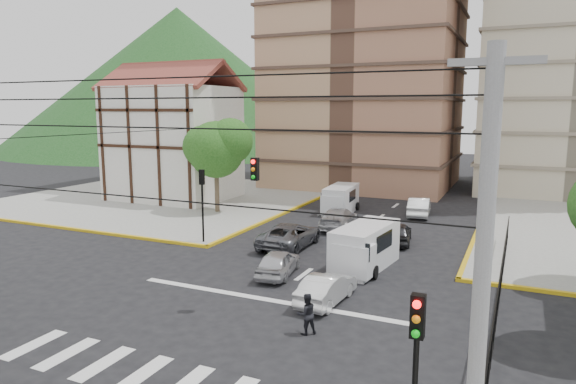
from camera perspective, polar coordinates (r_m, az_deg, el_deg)
The scene contains 21 objects.
ground at distance 21.55m, azimuth -3.52°, elevation -12.94°, with size 160.00×160.00×0.00m, color black.
sidewalk_nw at distance 48.41m, azimuth -13.32°, elevation -0.56°, with size 26.00×26.00×0.15m, color gray.
crosswalk_stripes at distance 17.01m, azimuth -13.67°, elevation -19.58°, with size 12.00×2.40×0.01m, color silver.
stop_line at distance 22.53m, azimuth -2.06°, elevation -11.90°, with size 13.00×0.40×0.01m, color silver.
tudor_building at distance 47.21m, azimuth -12.59°, elevation 5.55°, with size 10.80×8.05×12.23m.
distant_hill at distance 108.89m, azimuth -12.03°, elevation 12.18°, with size 70.00×70.00×28.00m, color #174518.
park_fence at distance 23.52m, azimuth 22.37°, elevation -11.70°, with size 0.10×22.50×1.66m, color black, non-canonical shape.
tree_tudor at distance 39.90m, azimuth -7.88°, elevation 4.99°, with size 5.39×4.40×7.43m.
traffic_light_se at distance 11.11m, azimuth 14.00°, elevation -17.95°, with size 0.28×0.22×4.40m.
traffic_light_nw at distance 31.09m, azimuth -9.51°, elevation -0.16°, with size 0.28×0.22×4.40m.
traffic_light_hanging at distance 18.32m, azimuth -6.70°, elevation 2.19°, with size 18.00×9.12×0.92m.
utility_pole_se at distance 9.22m, azimuth 20.51°, elevation -12.84°, with size 1.40×0.28×9.00m.
van_right_lane at distance 26.55m, azimuth 8.41°, elevation -6.23°, with size 2.53×5.18×2.24m.
van_left_lane at distance 40.44m, azimuth 5.80°, elevation -0.90°, with size 2.14×4.78×2.11m.
car_silver_front_left at distance 25.49m, azimuth -1.09°, elevation -7.84°, with size 1.51×3.76×1.28m, color #BBBBC0.
car_white_front_right at distance 22.11m, azimuth 4.30°, elevation -10.62°, with size 1.32×3.79×1.25m, color silver.
car_grey_mid_left at distance 30.49m, azimuth 0.21°, elevation -4.79°, with size 2.41×5.24×1.46m, color slate.
car_silver_rear_left at distance 35.39m, azimuth 5.65°, elevation -2.89°, with size 1.98×4.86×1.41m, color #B5B6BB.
car_darkgrey_mid_right at distance 32.07m, azimuth 12.13°, elevation -4.44°, with size 1.53×3.81×1.30m, color #2A2A2D.
car_white_rear_right at distance 40.42m, azimuth 14.38°, elevation -1.59°, with size 1.53×4.39×1.45m, color white.
pedestrian_crosswalk at distance 19.15m, azimuth 2.06°, elevation -13.38°, with size 0.75×0.58×1.54m, color black.
Camera 1 is at (9.45, -17.56, 8.15)m, focal length 32.00 mm.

